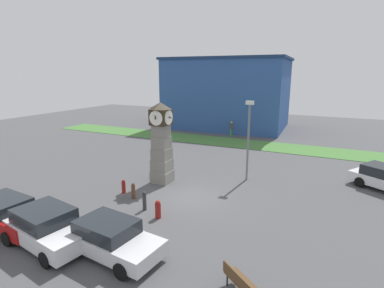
{
  "coord_description": "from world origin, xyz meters",
  "views": [
    {
      "loc": [
        7.23,
        -14.82,
        7.16
      ],
      "look_at": [
        -1.1,
        2.56,
        2.53
      ],
      "focal_mm": 28.0,
      "sensor_mm": 36.0,
      "label": 1
    }
  ],
  "objects_px": {
    "clock_tower": "(161,144)",
    "car_navy_sedan": "(7,213)",
    "bollard_mid_row": "(144,201)",
    "car_near_tower": "(48,227)",
    "bollard_end_row": "(124,186)",
    "pedestrian_near_bench": "(231,128)",
    "street_lamp_near_road": "(248,134)",
    "bollard_near_tower": "(158,209)",
    "bollard_far_row": "(133,191)",
    "car_by_building": "(111,238)",
    "bench": "(241,282)"
  },
  "relations": [
    {
      "from": "clock_tower",
      "to": "car_navy_sedan",
      "type": "xyz_separation_m",
      "value": [
        -3.33,
        -8.41,
        -1.87
      ]
    },
    {
      "from": "bollard_mid_row",
      "to": "car_near_tower",
      "type": "distance_m",
      "value": 4.84
    },
    {
      "from": "bollard_end_row",
      "to": "car_navy_sedan",
      "type": "height_order",
      "value": "car_navy_sedan"
    },
    {
      "from": "pedestrian_near_bench",
      "to": "street_lamp_near_road",
      "type": "relative_size",
      "value": 0.33
    },
    {
      "from": "clock_tower",
      "to": "street_lamp_near_road",
      "type": "relative_size",
      "value": 0.99
    },
    {
      "from": "bollard_end_row",
      "to": "bollard_near_tower",
      "type": "bearing_deg",
      "value": -26.96
    },
    {
      "from": "bollard_mid_row",
      "to": "pedestrian_near_bench",
      "type": "distance_m",
      "value": 19.93
    },
    {
      "from": "pedestrian_near_bench",
      "to": "car_navy_sedan",
      "type": "bearing_deg",
      "value": -96.89
    },
    {
      "from": "bollard_far_row",
      "to": "car_near_tower",
      "type": "xyz_separation_m",
      "value": [
        -0.36,
        -5.45,
        0.33
      ]
    },
    {
      "from": "car_by_building",
      "to": "bench",
      "type": "relative_size",
      "value": 2.69
    },
    {
      "from": "clock_tower",
      "to": "bollard_far_row",
      "type": "distance_m",
      "value": 3.76
    },
    {
      "from": "car_navy_sedan",
      "to": "car_by_building",
      "type": "relative_size",
      "value": 1.05
    },
    {
      "from": "bollard_mid_row",
      "to": "car_navy_sedan",
      "type": "height_order",
      "value": "car_navy_sedan"
    },
    {
      "from": "car_by_building",
      "to": "pedestrian_near_bench",
      "type": "bearing_deg",
      "value": 96.92
    },
    {
      "from": "bollard_near_tower",
      "to": "car_near_tower",
      "type": "relative_size",
      "value": 0.21
    },
    {
      "from": "bollard_mid_row",
      "to": "bollard_far_row",
      "type": "xyz_separation_m",
      "value": [
        -1.44,
        0.96,
        -0.06
      ]
    },
    {
      "from": "car_near_tower",
      "to": "car_by_building",
      "type": "height_order",
      "value": "car_near_tower"
    },
    {
      "from": "street_lamp_near_road",
      "to": "bollard_end_row",
      "type": "bearing_deg",
      "value": -137.87
    },
    {
      "from": "car_navy_sedan",
      "to": "pedestrian_near_bench",
      "type": "xyz_separation_m",
      "value": [
        2.93,
        24.21,
        0.27
      ]
    },
    {
      "from": "clock_tower",
      "to": "bollard_mid_row",
      "type": "bearing_deg",
      "value": -71.59
    },
    {
      "from": "bollard_far_row",
      "to": "bollard_mid_row",
      "type": "bearing_deg",
      "value": -33.85
    },
    {
      "from": "bench",
      "to": "pedestrian_near_bench",
      "type": "distance_m",
      "value": 25.16
    },
    {
      "from": "bollard_end_row",
      "to": "pedestrian_near_bench",
      "type": "xyz_separation_m",
      "value": [
        0.7,
        18.48,
        0.59
      ]
    },
    {
      "from": "car_near_tower",
      "to": "bench",
      "type": "xyz_separation_m",
      "value": [
        8.27,
        0.56,
        -0.27
      ]
    },
    {
      "from": "bollard_far_row",
      "to": "car_by_building",
      "type": "bearing_deg",
      "value": -62.35
    },
    {
      "from": "bench",
      "to": "bollard_far_row",
      "type": "bearing_deg",
      "value": 148.24
    },
    {
      "from": "street_lamp_near_road",
      "to": "car_near_tower",
      "type": "bearing_deg",
      "value": -115.59
    },
    {
      "from": "car_navy_sedan",
      "to": "car_by_building",
      "type": "height_order",
      "value": "car_navy_sedan"
    },
    {
      "from": "bollard_mid_row",
      "to": "bollard_far_row",
      "type": "bearing_deg",
      "value": 146.15
    },
    {
      "from": "street_lamp_near_road",
      "to": "bollard_far_row",
      "type": "bearing_deg",
      "value": -130.67
    },
    {
      "from": "car_by_building",
      "to": "pedestrian_near_bench",
      "type": "distance_m",
      "value": 23.95
    },
    {
      "from": "bollard_near_tower",
      "to": "car_navy_sedan",
      "type": "xyz_separation_m",
      "value": [
        -5.81,
        -3.91,
        0.27
      ]
    },
    {
      "from": "car_by_building",
      "to": "pedestrian_near_bench",
      "type": "height_order",
      "value": "pedestrian_near_bench"
    },
    {
      "from": "bollard_mid_row",
      "to": "bench",
      "type": "relative_size",
      "value": 0.66
    },
    {
      "from": "car_navy_sedan",
      "to": "car_by_building",
      "type": "bearing_deg",
      "value": 4.25
    },
    {
      "from": "car_navy_sedan",
      "to": "bollard_mid_row",
      "type": "bearing_deg",
      "value": 43.01
    },
    {
      "from": "clock_tower",
      "to": "car_navy_sedan",
      "type": "distance_m",
      "value": 9.24
    },
    {
      "from": "car_near_tower",
      "to": "bench",
      "type": "height_order",
      "value": "car_near_tower"
    },
    {
      "from": "car_near_tower",
      "to": "bollard_far_row",
      "type": "bearing_deg",
      "value": 86.2
    },
    {
      "from": "bollard_near_tower",
      "to": "car_near_tower",
      "type": "bearing_deg",
      "value": -125.97
    },
    {
      "from": "car_by_building",
      "to": "pedestrian_near_bench",
      "type": "relative_size",
      "value": 2.42
    },
    {
      "from": "pedestrian_near_bench",
      "to": "bench",
      "type": "bearing_deg",
      "value": -70.92
    },
    {
      "from": "pedestrian_near_bench",
      "to": "street_lamp_near_road",
      "type": "xyz_separation_m",
      "value": [
        5.4,
        -12.97,
        2.14
      ]
    },
    {
      "from": "bollard_end_row",
      "to": "street_lamp_near_road",
      "type": "xyz_separation_m",
      "value": [
        6.1,
        5.51,
        2.74
      ]
    },
    {
      "from": "bollard_mid_row",
      "to": "car_near_tower",
      "type": "xyz_separation_m",
      "value": [
        -1.8,
        -4.49,
        0.27
      ]
    },
    {
      "from": "bollard_mid_row",
      "to": "clock_tower",
      "type": "bearing_deg",
      "value": 108.41
    },
    {
      "from": "bollard_far_row",
      "to": "bench",
      "type": "bearing_deg",
      "value": -31.76
    },
    {
      "from": "car_near_tower",
      "to": "pedestrian_near_bench",
      "type": "xyz_separation_m",
      "value": [
        0.04,
        24.33,
        0.23
      ]
    },
    {
      "from": "bollard_mid_row",
      "to": "street_lamp_near_road",
      "type": "distance_m",
      "value": 8.22
    },
    {
      "from": "bollard_mid_row",
      "to": "street_lamp_near_road",
      "type": "xyz_separation_m",
      "value": [
        3.65,
        6.88,
        2.63
      ]
    }
  ]
}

